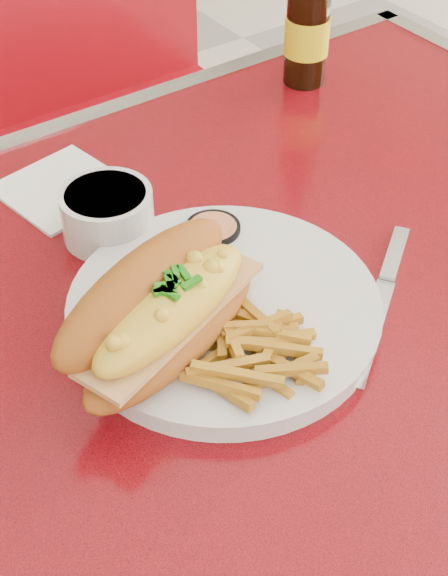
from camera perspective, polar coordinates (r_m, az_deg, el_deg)
diner_table at (r=0.91m, az=0.14°, el=-8.57°), size 1.23×0.83×0.77m
dinner_plate at (r=0.77m, az=0.00°, el=-1.53°), size 0.34×0.34×0.02m
mac_hoagie at (r=0.70m, az=-4.46°, el=-1.53°), size 0.25×0.18×0.10m
fries_pile at (r=0.70m, az=1.46°, el=-4.21°), size 0.13×0.12×0.03m
fork at (r=0.77m, az=2.76°, el=-0.88°), size 0.02×0.14×0.00m
gravy_ramekin at (r=0.87m, az=-8.30°, el=5.32°), size 0.11×0.11×0.06m
sauce_cup_right at (r=0.85m, az=-0.80°, el=3.75°), size 0.07×0.07×0.03m
beer_bottle at (r=1.13m, az=5.99°, el=18.46°), size 0.06×0.06×0.24m
knife at (r=0.82m, az=11.34°, el=0.00°), size 0.20×0.15×0.01m
paper_napkin at (r=0.96m, az=-11.43°, el=6.97°), size 0.15×0.15×0.00m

